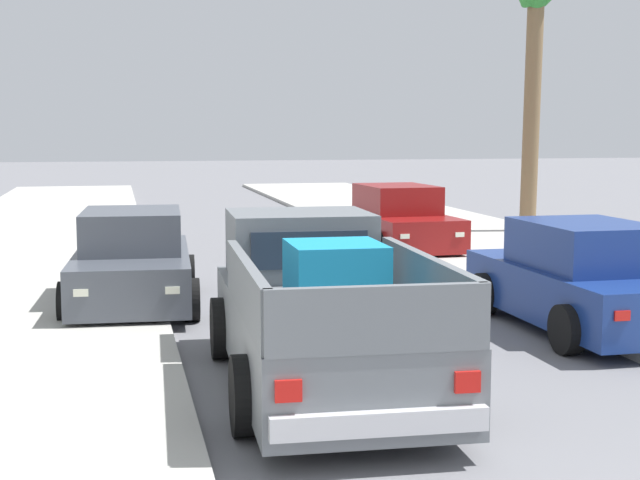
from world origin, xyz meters
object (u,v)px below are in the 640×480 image
at_px(car_left_mid, 582,280).
at_px(palm_tree_right_mid, 535,10).
at_px(pickup_truck, 319,313).
at_px(car_left_near, 132,262).
at_px(car_right_mid, 398,221).

distance_m(car_left_mid, palm_tree_right_mid, 12.95).
relative_size(pickup_truck, palm_tree_right_mid, 0.72).
relative_size(pickup_truck, car_left_mid, 1.23).
bearing_deg(car_left_near, palm_tree_right_mid, 36.68).
relative_size(pickup_truck, car_left_near, 1.22).
distance_m(car_left_near, palm_tree_right_mid, 14.14).
distance_m(car_right_mid, palm_tree_right_mid, 7.22).
xyz_separation_m(pickup_truck, car_right_mid, (4.19, 10.57, -0.09)).
height_order(car_left_near, car_right_mid, same).
bearing_deg(car_left_near, car_left_mid, -27.21).
bearing_deg(palm_tree_right_mid, car_left_near, -143.32).
height_order(car_left_near, car_left_mid, same).
bearing_deg(car_left_mid, pickup_truck, -155.51).
bearing_deg(pickup_truck, palm_tree_right_mid, 56.36).
bearing_deg(car_right_mid, palm_tree_right_mid, 28.14).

